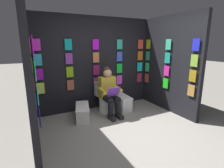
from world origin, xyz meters
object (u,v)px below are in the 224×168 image
(person_reading, at_px, (109,91))
(comic_longbox_far, at_px, (83,112))
(toilet, at_px, (105,99))
(comic_longbox_near, at_px, (122,102))

(person_reading, relative_size, comic_longbox_far, 1.50)
(person_reading, distance_m, comic_longbox_far, 0.81)
(person_reading, bearing_deg, toilet, -90.23)
(comic_longbox_near, distance_m, comic_longbox_far, 1.13)
(toilet, xyz_separation_m, comic_longbox_near, (-0.46, 0.08, -0.13))
(person_reading, bearing_deg, comic_longbox_far, -7.04)
(comic_longbox_far, bearing_deg, comic_longbox_near, -158.90)
(toilet, distance_m, comic_longbox_near, 0.48)
(person_reading, bearing_deg, comic_longbox_near, -163.48)
(person_reading, relative_size, comic_longbox_near, 1.66)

